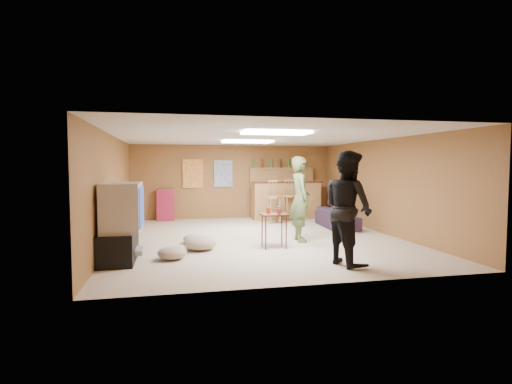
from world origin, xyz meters
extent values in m
plane|color=#BBA68F|center=(0.00, 0.00, 0.00)|extent=(7.00, 7.00, 0.00)
cube|color=silver|center=(0.00, 0.00, 2.20)|extent=(6.00, 7.00, 0.02)
cube|color=brown|center=(0.00, 3.50, 1.10)|extent=(6.00, 0.02, 2.20)
cube|color=brown|center=(0.00, -3.50, 1.10)|extent=(6.00, 0.02, 2.20)
cube|color=brown|center=(-3.00, 0.00, 1.10)|extent=(0.02, 7.00, 2.20)
cube|color=brown|center=(3.00, 0.00, 1.10)|extent=(0.02, 7.00, 2.20)
cube|color=black|center=(-2.72, -1.50, 0.25)|extent=(0.55, 1.30, 0.50)
cube|color=#B2B2B7|center=(-2.50, -1.50, 0.15)|extent=(0.35, 0.50, 0.08)
cube|color=#B2B2B7|center=(-2.65, -1.50, 0.90)|extent=(0.60, 1.10, 0.80)
cube|color=navy|center=(-2.34, -1.50, 0.90)|extent=(0.02, 0.95, 0.65)
cube|color=olive|center=(1.50, 2.95, 0.55)|extent=(2.00, 0.60, 1.10)
cube|color=#3A1912|center=(1.50, 2.70, 1.10)|extent=(2.10, 0.12, 0.05)
cube|color=olive|center=(1.50, 3.40, 1.50)|extent=(2.00, 0.18, 0.05)
cube|color=olive|center=(1.50, 3.42, 1.20)|extent=(2.00, 0.14, 0.60)
cube|color=#BF3F26|center=(-1.20, 3.46, 1.35)|extent=(0.60, 0.03, 0.85)
cube|color=#334C99|center=(-0.30, 3.46, 1.35)|extent=(0.55, 0.03, 0.80)
cube|color=maroon|center=(-2.00, 3.30, 0.45)|extent=(0.50, 0.26, 0.91)
cube|color=white|center=(0.00, -1.50, 2.17)|extent=(1.20, 0.60, 0.04)
cube|color=white|center=(0.00, 1.20, 2.17)|extent=(1.20, 0.60, 0.04)
imported|color=#5A6D3F|center=(0.80, -0.49, 0.89)|extent=(0.45, 0.66, 1.77)
imported|color=black|center=(0.90, -2.55, 0.91)|extent=(0.85, 1.01, 1.82)
imported|color=black|center=(2.32, 1.08, 0.25)|extent=(0.79, 1.75, 0.50)
cube|color=#3A1912|center=(0.08, -1.07, 0.33)|extent=(0.53, 0.43, 0.66)
cylinder|color=#A3280A|center=(-0.02, -1.01, 0.72)|extent=(0.09, 0.09, 0.11)
cylinder|color=#A3280A|center=(0.14, -1.18, 0.72)|extent=(0.08, 0.08, 0.11)
cylinder|color=navy|center=(0.22, -0.96, 0.72)|extent=(0.11, 0.11, 0.12)
ellipsoid|color=gray|center=(-1.33, -0.96, 0.14)|extent=(0.63, 0.63, 0.27)
ellipsoid|color=gray|center=(-1.41, -0.27, 0.09)|extent=(0.51, 0.51, 0.19)
ellipsoid|color=gray|center=(-1.85, -1.62, 0.11)|extent=(0.54, 0.54, 0.22)
camera|label=1|loc=(-1.87, -8.43, 1.58)|focal=28.00mm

